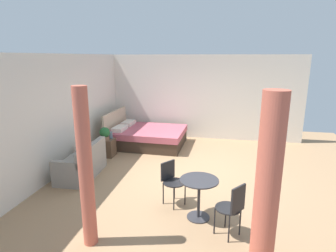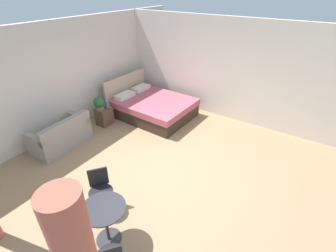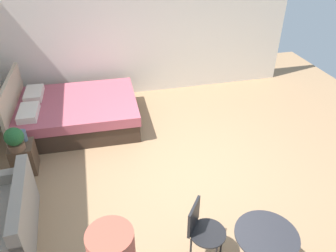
{
  "view_description": "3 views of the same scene",
  "coord_description": "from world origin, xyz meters",
  "px_view_note": "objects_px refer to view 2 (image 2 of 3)",
  "views": [
    {
      "loc": [
        -6.18,
        -0.58,
        2.74
      ],
      "look_at": [
        0.35,
        0.7,
        1.06
      ],
      "focal_mm": 29.52,
      "sensor_mm": 36.0,
      "label": 1
    },
    {
      "loc": [
        -3.41,
        -2.44,
        3.56
      ],
      "look_at": [
        0.48,
        0.17,
        0.8
      ],
      "focal_mm": 26.39,
      "sensor_mm": 36.0,
      "label": 2
    },
    {
      "loc": [
        -3.76,
        1.23,
        3.47
      ],
      "look_at": [
        0.16,
        0.28,
        0.86
      ],
      "focal_mm": 34.78,
      "sensor_mm": 36.0,
      "label": 3
    }
  ],
  "objects_px": {
    "potted_plant": "(99,103)",
    "balcony_table": "(105,218)",
    "cafe_chair_near_couch": "(100,186)",
    "couch": "(62,136)",
    "vase": "(107,104)",
    "nightstand": "(104,116)",
    "bed": "(152,106)"
  },
  "relations": [
    {
      "from": "couch",
      "to": "nightstand",
      "type": "distance_m",
      "value": 1.36
    },
    {
      "from": "potted_plant",
      "to": "vase",
      "type": "bearing_deg",
      "value": -16.92
    },
    {
      "from": "nightstand",
      "to": "vase",
      "type": "relative_size",
      "value": 2.72
    },
    {
      "from": "potted_plant",
      "to": "nightstand",
      "type": "bearing_deg",
      "value": -12.97
    },
    {
      "from": "nightstand",
      "to": "vase",
      "type": "bearing_deg",
      "value": -20.1
    },
    {
      "from": "couch",
      "to": "bed",
      "type": "bearing_deg",
      "value": -18.23
    },
    {
      "from": "cafe_chair_near_couch",
      "to": "vase",
      "type": "bearing_deg",
      "value": 43.42
    },
    {
      "from": "bed",
      "to": "cafe_chair_near_couch",
      "type": "bearing_deg",
      "value": -157.0
    },
    {
      "from": "vase",
      "to": "cafe_chair_near_couch",
      "type": "relative_size",
      "value": 0.22
    },
    {
      "from": "potted_plant",
      "to": "cafe_chair_near_couch",
      "type": "bearing_deg",
      "value": -132.83
    },
    {
      "from": "bed",
      "to": "balcony_table",
      "type": "height_order",
      "value": "bed"
    },
    {
      "from": "vase",
      "to": "balcony_table",
      "type": "xyz_separation_m",
      "value": [
        -2.71,
        -2.73,
        -0.08
      ]
    },
    {
      "from": "balcony_table",
      "to": "vase",
      "type": "bearing_deg",
      "value": 45.21
    },
    {
      "from": "couch",
      "to": "vase",
      "type": "height_order",
      "value": "couch"
    },
    {
      "from": "bed",
      "to": "nightstand",
      "type": "xyz_separation_m",
      "value": [
        -1.18,
        0.79,
        -0.04
      ]
    },
    {
      "from": "potted_plant",
      "to": "couch",
      "type": "bearing_deg",
      "value": 178.79
    },
    {
      "from": "potted_plant",
      "to": "balcony_table",
      "type": "height_order",
      "value": "potted_plant"
    },
    {
      "from": "couch",
      "to": "potted_plant",
      "type": "distance_m",
      "value": 1.33
    },
    {
      "from": "bed",
      "to": "vase",
      "type": "height_order",
      "value": "bed"
    },
    {
      "from": "couch",
      "to": "potted_plant",
      "type": "bearing_deg",
      "value": -1.21
    },
    {
      "from": "bed",
      "to": "potted_plant",
      "type": "distance_m",
      "value": 1.57
    },
    {
      "from": "bed",
      "to": "couch",
      "type": "relative_size",
      "value": 1.64
    },
    {
      "from": "potted_plant",
      "to": "balcony_table",
      "type": "xyz_separation_m",
      "value": [
        -2.49,
        -2.79,
        -0.18
      ]
    },
    {
      "from": "cafe_chair_near_couch",
      "to": "couch",
      "type": "bearing_deg",
      "value": 70.3
    },
    {
      "from": "potted_plant",
      "to": "balcony_table",
      "type": "relative_size",
      "value": 0.51
    },
    {
      "from": "couch",
      "to": "balcony_table",
      "type": "distance_m",
      "value": 3.08
    },
    {
      "from": "potted_plant",
      "to": "vase",
      "type": "height_order",
      "value": "potted_plant"
    },
    {
      "from": "potted_plant",
      "to": "cafe_chair_near_couch",
      "type": "height_order",
      "value": "potted_plant"
    },
    {
      "from": "couch",
      "to": "cafe_chair_near_couch",
      "type": "xyz_separation_m",
      "value": [
        -0.81,
        -2.26,
        0.22
      ]
    },
    {
      "from": "nightstand",
      "to": "potted_plant",
      "type": "xyz_separation_m",
      "value": [
        -0.1,
        0.02,
        0.44
      ]
    },
    {
      "from": "potted_plant",
      "to": "balcony_table",
      "type": "distance_m",
      "value": 3.74
    },
    {
      "from": "vase",
      "to": "potted_plant",
      "type": "bearing_deg",
      "value": 163.08
    }
  ]
}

